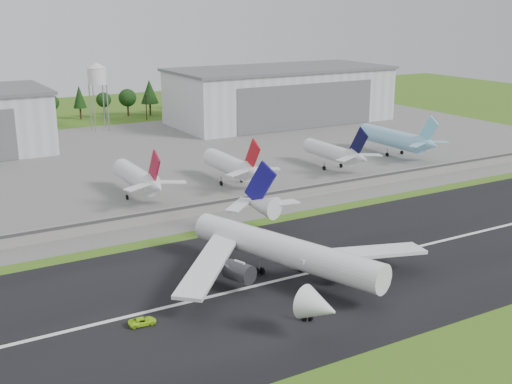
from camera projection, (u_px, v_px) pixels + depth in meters
ground at (397, 276)px, 128.90m from camera, size 600.00×600.00×0.00m
runway at (366, 259)px, 137.21m from camera, size 320.00×60.00×0.10m
runway_centerline at (366, 259)px, 137.19m from camera, size 220.00×1.00×0.02m
apron at (168, 158)px, 228.79m from camera, size 320.00×150.00×0.10m
blast_fence at (260, 199)px, 174.17m from camera, size 240.00×0.61×3.50m
hangar_east at (280, 95)px, 298.60m from camera, size 102.00×47.00×25.20m
water_tower at (97, 74)px, 273.69m from camera, size 8.40×8.40×29.40m
utility_poles at (102, 124)px, 295.41m from camera, size 230.00×3.00×12.00m
treeline at (92, 119)px, 307.89m from camera, size 320.00×16.00×22.00m
main_airliner at (285, 257)px, 125.56m from camera, size 53.94×57.52×18.17m
ground_vehicle at (142, 321)px, 108.77m from camera, size 4.90×2.55×1.32m
parked_jet_red_a at (140, 178)px, 178.39m from camera, size 7.36×31.29×16.64m
parked_jet_red_b at (233, 166)px, 192.52m from camera, size 7.36×31.29×16.63m
parked_jet_navy at (336, 153)px, 210.82m from camera, size 7.36×31.29×16.37m
parked_jet_skyblue at (398, 139)px, 230.01m from camera, size 7.36×37.29×16.97m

